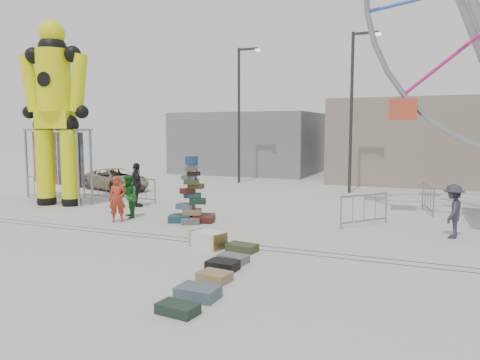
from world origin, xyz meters
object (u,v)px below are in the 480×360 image
at_px(pedestrian_red, 117,199).
at_px(pedestrian_green, 128,196).
at_px(crash_test_dummy, 55,106).
at_px(barricade_dummy_a, 41,188).
at_px(barricade_dummy_c, 137,190).
at_px(parked_suv, 116,179).
at_px(pedestrian_black, 137,185).
at_px(pedestrian_grey, 453,211).
at_px(steamer_trunk, 208,240).
at_px(lamp_post_left, 240,108).
at_px(barricade_wheel_back, 428,199).
at_px(suitcase_tower, 192,203).
at_px(barricade_wheel_front, 364,210).
at_px(banner_scaffold, 57,147).
at_px(barricade_dummy_b, 99,188).
at_px(lamp_post_right, 353,104).

bearing_deg(pedestrian_red, pedestrian_green, 65.06).
distance_m(crash_test_dummy, barricade_dummy_a, 4.14).
height_order(barricade_dummy_c, parked_suv, parked_suv).
bearing_deg(pedestrian_black, pedestrian_grey, -143.31).
distance_m(pedestrian_red, pedestrian_black, 3.24).
height_order(barricade_dummy_c, pedestrian_black, pedestrian_black).
xyz_separation_m(steamer_trunk, pedestrian_grey, (6.20, 3.90, 0.59)).
bearing_deg(lamp_post_left, barricade_wheel_back, -31.47).
bearing_deg(steamer_trunk, suitcase_tower, 142.35).
relative_size(barricade_wheel_front, pedestrian_black, 1.08).
bearing_deg(parked_suv, barricade_dummy_c, -110.15).
bearing_deg(pedestrian_green, crash_test_dummy, -151.50).
xyz_separation_m(crash_test_dummy, pedestrian_grey, (15.36, -0.02, -3.37)).
bearing_deg(pedestrian_red, lamp_post_left, 59.58).
xyz_separation_m(crash_test_dummy, banner_scaffold, (-0.86, 0.86, -1.74)).
relative_size(crash_test_dummy, barricade_dummy_a, 3.97).
distance_m(pedestrian_green, pedestrian_black, 2.47).
distance_m(pedestrian_green, pedestrian_grey, 10.92).
height_order(barricade_dummy_b, pedestrian_red, pedestrian_red).
bearing_deg(barricade_dummy_b, crash_test_dummy, -94.64).
xyz_separation_m(lamp_post_right, barricade_dummy_c, (-8.25, -6.79, -3.93)).
relative_size(banner_scaffold, barricade_dummy_c, 2.27).
bearing_deg(steamer_trunk, parked_suv, 154.88).
xyz_separation_m(lamp_post_right, banner_scaffold, (-11.71, -7.94, -2.04)).
height_order(banner_scaffold, barricade_dummy_c, banner_scaffold).
distance_m(steamer_trunk, pedestrian_black, 7.64).
bearing_deg(banner_scaffold, pedestrian_black, 16.92).
distance_m(lamp_post_right, crash_test_dummy, 13.97).
relative_size(barricade_dummy_b, barricade_wheel_front, 1.00).
bearing_deg(barricade_dummy_b, barricade_dummy_c, 9.76).
relative_size(banner_scaffold, parked_suv, 1.09).
distance_m(barricade_dummy_b, pedestrian_green, 5.14).
relative_size(barricade_dummy_a, barricade_wheel_front, 1.00).
height_order(banner_scaffold, barricade_wheel_front, banner_scaffold).
distance_m(suitcase_tower, steamer_trunk, 3.77).
xyz_separation_m(lamp_post_left, pedestrian_red, (0.78, -12.80, -3.68)).
bearing_deg(lamp_post_left, barricade_dummy_b, -110.93).
bearing_deg(suitcase_tower, lamp_post_right, 48.11).
distance_m(barricade_wheel_back, pedestrian_red, 11.74).
bearing_deg(crash_test_dummy, lamp_post_right, 27.73).
height_order(steamer_trunk, barricade_dummy_a, barricade_dummy_a).
distance_m(barricade_dummy_c, barricade_wheel_front, 10.17).
bearing_deg(barricade_dummy_a, crash_test_dummy, -10.55).
height_order(lamp_post_right, pedestrian_green, lamp_post_right).
bearing_deg(pedestrian_grey, barricade_dummy_c, -88.71).
height_order(steamer_trunk, barricade_wheel_front, barricade_wheel_front).
distance_m(lamp_post_right, suitcase_tower, 11.12).
height_order(banner_scaffold, pedestrian_red, banner_scaffold).
bearing_deg(parked_suv, steamer_trunk, -111.03).
bearing_deg(barricade_dummy_c, barricade_wheel_back, 15.23).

